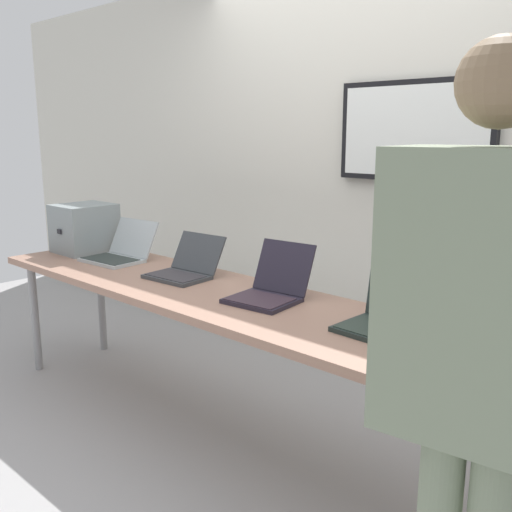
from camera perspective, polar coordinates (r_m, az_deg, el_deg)
ground at (r=3.13m, az=-2.22°, el=-18.03°), size 8.00×8.00×0.04m
back_wall at (r=3.59m, az=10.68°, el=8.31°), size 8.00×0.11×2.63m
workbench at (r=2.83m, az=-2.34°, el=-4.93°), size 3.39×0.70×0.77m
equipment_box at (r=3.99m, az=-16.67°, el=2.67°), size 0.33×0.36×0.32m
laptop_station_0 at (r=3.68m, az=-13.36°, el=0.44°), size 0.39×0.38×0.24m
laptop_station_1 at (r=3.20m, az=-7.07°, el=-1.14°), size 0.35×0.37×0.22m
laptop_station_2 at (r=2.74m, az=1.43°, el=-3.14°), size 0.34×0.40×0.26m
laptop_station_3 at (r=2.39m, az=13.13°, el=-5.75°), size 0.34×0.32×0.28m
person at (r=1.45m, az=21.37°, el=-8.35°), size 0.48×0.62×1.76m
coffee_mug at (r=2.03m, az=12.84°, el=-9.37°), size 0.08×0.08×0.10m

